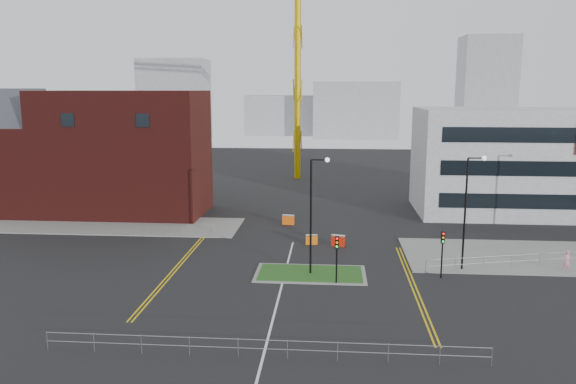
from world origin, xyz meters
name	(u,v)px	position (x,y,z in m)	size (l,w,h in m)	color
ground	(274,314)	(0.00, 0.00, 0.00)	(200.00, 200.00, 0.00)	black
pavement_left	(107,225)	(-20.00, 22.00, 0.06)	(28.00, 8.00, 0.12)	slate
pavement_right	(546,257)	(22.00, 14.00, 0.06)	(24.00, 10.00, 0.12)	slate
island_kerb	(310,274)	(2.00, 8.00, 0.04)	(8.60, 4.60, 0.08)	slate
grass_island	(310,274)	(2.00, 8.00, 0.06)	(8.00, 4.00, 0.12)	#1E4D19
brick_building	(99,154)	(-22.97, 28.00, 6.85)	(24.20, 10.07, 14.24)	#4B1512
office_block	(528,161)	(26.01, 31.97, 6.00)	(25.00, 12.20, 12.00)	#9D9FA1
tower_crane	(336,11)	(3.75, 53.75, 25.61)	(52.00, 12.27, 37.03)	gold
streetlamp_island	(314,206)	(2.22, 8.00, 5.41)	(1.46, 0.36, 9.18)	black
streetlamp_right_near	(468,204)	(14.22, 10.00, 5.41)	(1.46, 0.36, 9.18)	black
traffic_light_island	(337,251)	(4.00, 5.98, 2.57)	(0.28, 0.33, 3.65)	black
traffic_light_right	(443,245)	(12.00, 7.98, 2.57)	(0.28, 0.33, 3.65)	black
railing_front	(263,345)	(0.00, -6.00, 0.78)	(24.05, 0.05, 1.10)	gray
railing_left	(181,230)	(-11.00, 18.00, 0.74)	(6.05, 0.05, 1.10)	gray
railing_right	(540,257)	(20.50, 11.50, 0.78)	(19.05, 5.05, 1.10)	gray
centre_line	(277,302)	(0.00, 2.00, 0.01)	(0.15, 30.00, 0.01)	silver
yellow_left_a	(179,263)	(-9.00, 10.00, 0.01)	(0.12, 24.00, 0.01)	gold
yellow_left_b	(183,263)	(-8.70, 10.00, 0.01)	(0.12, 24.00, 0.01)	gold
yellow_right_a	(411,286)	(9.50, 6.00, 0.01)	(0.12, 20.00, 0.01)	gold
yellow_right_b	(415,286)	(9.80, 6.00, 0.01)	(0.12, 20.00, 0.01)	gold
skyline_a	(175,100)	(-40.00, 120.00, 11.00)	(18.00, 12.00, 22.00)	gray
skyline_b	(355,110)	(10.00, 130.00, 8.00)	(24.00, 12.00, 16.00)	gray
skyline_c	(486,89)	(45.00, 125.00, 14.00)	(14.00, 12.00, 28.00)	gray
skyline_d	(295,115)	(-8.00, 140.00, 6.00)	(30.00, 12.00, 12.00)	gray
pedestrian	(567,261)	(22.11, 10.12, 0.90)	(0.65, 0.43, 1.79)	pink
barrier_left	(288,219)	(-1.00, 24.00, 0.57)	(1.28, 0.58, 1.04)	#FA5E0D
barrier_mid	(311,239)	(1.76, 16.52, 0.49)	(1.13, 0.54, 0.91)	orange
barrier_right	(338,240)	(4.22, 16.11, 0.57)	(1.31, 0.73, 1.04)	red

